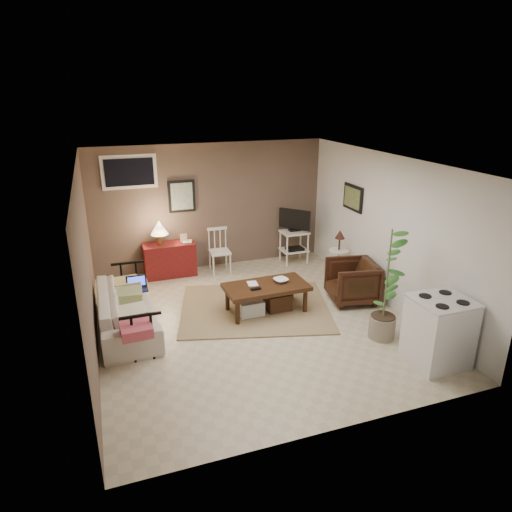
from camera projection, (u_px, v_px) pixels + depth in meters
name	position (u px, v px, depth m)	size (l,w,h in m)	color
floor	(253.00, 321.00, 6.93)	(5.00, 5.00, 0.00)	#C1B293
art_back	(182.00, 196.00, 8.45)	(0.50, 0.03, 0.60)	black
art_right	(353.00, 198.00, 8.03)	(0.03, 0.60, 0.45)	black
window	(129.00, 172.00, 8.00)	(0.96, 0.03, 0.60)	silver
rug	(255.00, 308.00, 7.33)	(2.33, 1.87, 0.02)	#987C58
coffee_table	(266.00, 296.00, 7.13)	(1.31, 0.70, 0.49)	#391F0F
sofa	(127.00, 303.00, 6.63)	(1.99, 0.58, 0.78)	beige
sofa_pillows	(131.00, 304.00, 6.41)	(0.38, 1.89, 0.13)	beige
sofa_end_rails	(135.00, 306.00, 6.68)	(0.54, 1.99, 0.67)	black
laptop	(137.00, 285.00, 6.95)	(0.31, 0.22, 0.21)	black
red_console	(169.00, 257.00, 8.51)	(0.95, 0.42, 1.10)	maroon
spindle_chair	(220.00, 252.00, 8.70)	(0.39, 0.39, 0.84)	silver
tv_stand	(294.00, 235.00, 9.10)	(0.52, 0.52, 1.10)	silver
side_table	(339.00, 249.00, 8.26)	(0.36, 0.36, 0.96)	silver
armchair	(352.00, 280.00, 7.48)	(0.74, 0.69, 0.76)	black
potted_plant	(387.00, 281.00, 6.20)	(0.41, 0.41, 1.63)	gray
stove	(439.00, 331.00, 5.74)	(0.69, 0.64, 0.90)	silver
bowl	(281.00, 275.00, 7.15)	(0.22, 0.05, 0.22)	#391F0F
book_table	(248.00, 279.00, 7.04)	(0.15, 0.02, 0.21)	#391F0F
book_console	(183.00, 236.00, 8.48)	(0.17, 0.02, 0.23)	#391F0F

